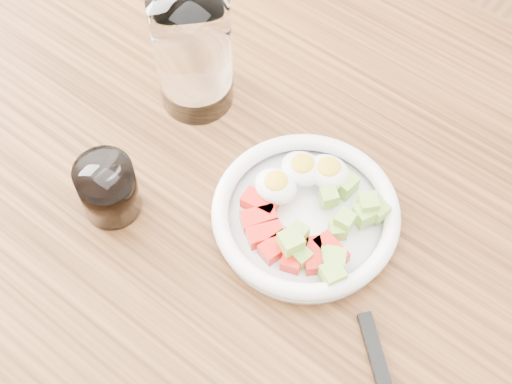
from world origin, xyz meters
TOP-DOWN VIEW (x-y plane):
  - dining_table at (0.00, 0.00)m, footprint 1.50×0.90m
  - bowl at (0.05, 0.03)m, footprint 0.21×0.21m
  - water_glass at (-0.17, 0.09)m, footprint 0.09×0.09m
  - coffee_glass at (-0.14, -0.09)m, footprint 0.06×0.06m

SIDE VIEW (x-z plane):
  - dining_table at x=0.00m, z-range 0.28..1.05m
  - bowl at x=0.05m, z-range 0.76..0.81m
  - coffee_glass at x=-0.14m, z-range 0.77..0.84m
  - water_glass at x=-0.17m, z-range 0.77..0.93m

